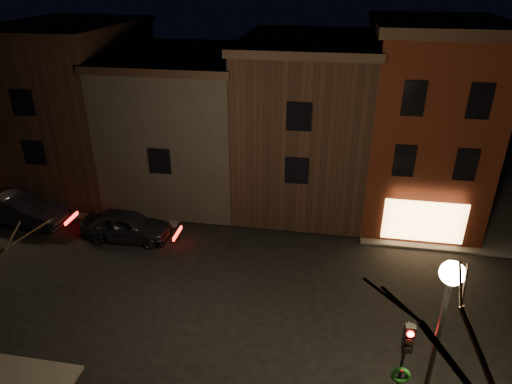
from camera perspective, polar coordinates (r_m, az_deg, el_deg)
ground at (r=20.47m, az=-1.04°, el=-12.75°), size 120.00×120.00×0.00m
sidewalk_far_left at (r=44.34m, az=-22.22°, el=7.46°), size 30.00×30.00×0.12m
corner_building at (r=26.63m, az=20.31°, el=8.29°), size 6.50×8.50×10.50m
row_building_a at (r=27.37m, az=6.20°, el=8.98°), size 7.30×10.30×9.40m
row_building_b at (r=28.86m, az=-8.51°, el=8.72°), size 7.80×10.30×8.40m
row_building_c at (r=31.65m, az=-21.40°, el=10.19°), size 7.30×10.30×9.90m
street_lamp_near at (r=12.70m, az=22.43°, el=-13.44°), size 0.60×0.60×6.48m
traffic_signal at (r=14.48m, az=17.94°, el=-19.44°), size 0.58×0.38×4.05m
parked_car_a at (r=24.80m, az=-15.88°, el=-4.05°), size 4.69×2.00×1.58m
parked_car_b at (r=28.35m, az=-27.20°, el=-2.04°), size 5.18×2.18×1.67m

